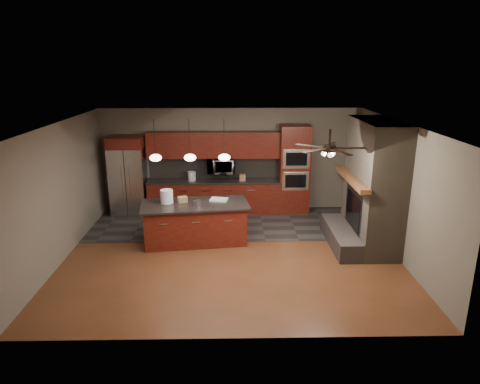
{
  "coord_description": "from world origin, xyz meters",
  "views": [
    {
      "loc": [
        0.01,
        -8.48,
        3.94
      ],
      "look_at": [
        0.19,
        0.6,
        1.2
      ],
      "focal_mm": 32.0,
      "sensor_mm": 36.0,
      "label": 1
    }
  ],
  "objects_px": {
    "kitchen_island": "(195,223)",
    "paint_can": "(197,203)",
    "white_bucket": "(167,196)",
    "cardboard_box": "(183,199)",
    "refrigerator": "(128,176)",
    "oven_tower": "(294,169)",
    "counter_box": "(242,177)",
    "microwave": "(221,165)",
    "paint_tray": "(219,199)",
    "counter_bucket": "(192,176)"
  },
  "relations": [
    {
      "from": "oven_tower",
      "to": "counter_box",
      "type": "xyz_separation_m",
      "value": [
        -1.4,
        -0.04,
        -0.2
      ]
    },
    {
      "from": "microwave",
      "to": "paint_can",
      "type": "distance_m",
      "value": 2.32
    },
    {
      "from": "paint_can",
      "to": "paint_tray",
      "type": "xyz_separation_m",
      "value": [
        0.46,
        0.37,
        -0.04
      ]
    },
    {
      "from": "white_bucket",
      "to": "oven_tower",
      "type": "bearing_deg",
      "value": 32.21
    },
    {
      "from": "oven_tower",
      "to": "white_bucket",
      "type": "relative_size",
      "value": 7.82
    },
    {
      "from": "microwave",
      "to": "cardboard_box",
      "type": "relative_size",
      "value": 3.6
    },
    {
      "from": "kitchen_island",
      "to": "paint_can",
      "type": "height_order",
      "value": "paint_can"
    },
    {
      "from": "cardboard_box",
      "to": "kitchen_island",
      "type": "bearing_deg",
      "value": -39.37
    },
    {
      "from": "refrigerator",
      "to": "white_bucket",
      "type": "relative_size",
      "value": 6.96
    },
    {
      "from": "counter_bucket",
      "to": "oven_tower",
      "type": "bearing_deg",
      "value": -0.15
    },
    {
      "from": "refrigerator",
      "to": "counter_bucket",
      "type": "distance_m",
      "value": 1.69
    },
    {
      "from": "refrigerator",
      "to": "white_bucket",
      "type": "bearing_deg",
      "value": -55.82
    },
    {
      "from": "white_bucket",
      "to": "cardboard_box",
      "type": "height_order",
      "value": "white_bucket"
    },
    {
      "from": "refrigerator",
      "to": "counter_bucket",
      "type": "relative_size",
      "value": 8.7
    },
    {
      "from": "kitchen_island",
      "to": "paint_tray",
      "type": "bearing_deg",
      "value": 15.75
    },
    {
      "from": "kitchen_island",
      "to": "white_bucket",
      "type": "relative_size",
      "value": 8.23
    },
    {
      "from": "paint_tray",
      "to": "counter_box",
      "type": "relative_size",
      "value": 2.22
    },
    {
      "from": "oven_tower",
      "to": "white_bucket",
      "type": "distance_m",
      "value": 3.73
    },
    {
      "from": "kitchen_island",
      "to": "cardboard_box",
      "type": "relative_size",
      "value": 12.31
    },
    {
      "from": "cardboard_box",
      "to": "oven_tower",
      "type": "bearing_deg",
      "value": 15.82
    },
    {
      "from": "microwave",
      "to": "counter_box",
      "type": "xyz_separation_m",
      "value": [
        0.58,
        -0.1,
        -0.31
      ]
    },
    {
      "from": "white_bucket",
      "to": "counter_bucket",
      "type": "height_order",
      "value": "white_bucket"
    },
    {
      "from": "refrigerator",
      "to": "paint_can",
      "type": "distance_m",
      "value": 2.91
    },
    {
      "from": "white_bucket",
      "to": "counter_box",
      "type": "distance_m",
      "value": 2.62
    },
    {
      "from": "paint_can",
      "to": "paint_tray",
      "type": "distance_m",
      "value": 0.59
    },
    {
      "from": "oven_tower",
      "to": "kitchen_island",
      "type": "xyz_separation_m",
      "value": [
        -2.52,
        -2.05,
        -0.73
      ]
    },
    {
      "from": "microwave",
      "to": "paint_can",
      "type": "xyz_separation_m",
      "value": [
        -0.48,
        -2.25,
        -0.32
      ]
    },
    {
      "from": "microwave",
      "to": "paint_can",
      "type": "bearing_deg",
      "value": -101.99
    },
    {
      "from": "white_bucket",
      "to": "cardboard_box",
      "type": "bearing_deg",
      "value": 7.25
    },
    {
      "from": "kitchen_island",
      "to": "paint_tray",
      "type": "relative_size",
      "value": 6.45
    },
    {
      "from": "cardboard_box",
      "to": "counter_bucket",
      "type": "distance_m",
      "value": 1.95
    },
    {
      "from": "refrigerator",
      "to": "paint_tray",
      "type": "relative_size",
      "value": 5.45
    },
    {
      "from": "counter_box",
      "to": "microwave",
      "type": "bearing_deg",
      "value": 169.65
    },
    {
      "from": "oven_tower",
      "to": "microwave",
      "type": "relative_size",
      "value": 3.25
    },
    {
      "from": "microwave",
      "to": "counter_box",
      "type": "relative_size",
      "value": 4.19
    },
    {
      "from": "white_bucket",
      "to": "paint_tray",
      "type": "bearing_deg",
      "value": 8.07
    },
    {
      "from": "cardboard_box",
      "to": "paint_can",
      "type": "bearing_deg",
      "value": -53.58
    },
    {
      "from": "kitchen_island",
      "to": "paint_can",
      "type": "bearing_deg",
      "value": -69.96
    },
    {
      "from": "microwave",
      "to": "counter_box",
      "type": "bearing_deg",
      "value": -9.86
    },
    {
      "from": "refrigerator",
      "to": "white_bucket",
      "type": "distance_m",
      "value": 2.31
    },
    {
      "from": "oven_tower",
      "to": "counter_box",
      "type": "height_order",
      "value": "oven_tower"
    },
    {
      "from": "white_bucket",
      "to": "paint_tray",
      "type": "distance_m",
      "value": 1.19
    },
    {
      "from": "kitchen_island",
      "to": "cardboard_box",
      "type": "distance_m",
      "value": 0.6
    },
    {
      "from": "refrigerator",
      "to": "paint_tray",
      "type": "height_order",
      "value": "refrigerator"
    },
    {
      "from": "refrigerator",
      "to": "white_bucket",
      "type": "height_order",
      "value": "refrigerator"
    },
    {
      "from": "paint_tray",
      "to": "oven_tower",
      "type": "bearing_deg",
      "value": 53.59
    },
    {
      "from": "refrigerator",
      "to": "cardboard_box",
      "type": "xyz_separation_m",
      "value": [
        1.65,
        -1.87,
        -0.07
      ]
    },
    {
      "from": "oven_tower",
      "to": "counter_bucket",
      "type": "relative_size",
      "value": 9.77
    },
    {
      "from": "microwave",
      "to": "refrigerator",
      "type": "height_order",
      "value": "refrigerator"
    },
    {
      "from": "kitchen_island",
      "to": "counter_bucket",
      "type": "xyz_separation_m",
      "value": [
        -0.24,
        2.06,
        0.56
      ]
    }
  ]
}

